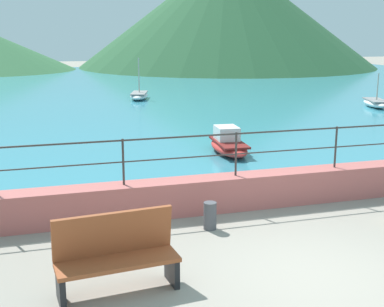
{
  "coord_description": "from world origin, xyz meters",
  "views": [
    {
      "loc": [
        -3.71,
        -6.25,
        3.57
      ],
      "look_at": [
        -0.78,
        3.7,
        1.1
      ],
      "focal_mm": 47.95,
      "sensor_mm": 36.0,
      "label": 1
    }
  ],
  "objects": [
    {
      "name": "bench_main",
      "position": [
        -2.86,
        0.41,
        0.56
      ],
      "size": [
        1.74,
        0.71,
        1.13
      ],
      "color": "#9E4C28",
      "rests_on": "ground"
    },
    {
      "name": "railing",
      "position": [
        0.0,
        3.2,
        1.34
      ],
      "size": [
        18.44,
        0.04,
        0.9
      ],
      "color": "#383330",
      "rests_on": "promenade_wall"
    },
    {
      "name": "ground_plane",
      "position": [
        0.0,
        0.0,
        0.0
      ],
      "size": [
        120.0,
        120.0,
        0.0
      ],
      "primitive_type": "plane",
      "color": "gray"
    },
    {
      "name": "boat_1",
      "position": [
        1.3,
        20.78,
        0.26
      ],
      "size": [
        1.52,
        2.46,
        2.18
      ],
      "color": "white",
      "rests_on": "lake_water"
    },
    {
      "name": "boat_2",
      "position": [
        11.62,
        14.68,
        0.26
      ],
      "size": [
        1.55,
        2.46,
        1.61
      ],
      "color": "white",
      "rests_on": "lake_water"
    },
    {
      "name": "hill_main",
      "position": [
        15.16,
        45.29,
        5.67
      ],
      "size": [
        30.59,
        30.59,
        11.34
      ],
      "primitive_type": "cone",
      "color": "#285633",
      "rests_on": "ground"
    },
    {
      "name": "boat_0",
      "position": [
        1.52,
        7.68,
        0.33
      ],
      "size": [
        1.07,
        2.36,
        0.76
      ],
      "color": "red",
      "rests_on": "lake_water"
    },
    {
      "name": "promenade_wall",
      "position": [
        0.0,
        3.2,
        0.35
      ],
      "size": [
        20.0,
        0.56,
        0.7
      ],
      "primitive_type": "cube",
      "color": "#BC605B",
      "rests_on": "ground"
    },
    {
      "name": "bollard",
      "position": [
        -0.87,
        2.23,
        0.26
      ],
      "size": [
        0.24,
        0.24,
        0.52
      ],
      "primitive_type": "cylinder",
      "color": "#4C4C51",
      "rests_on": "ground"
    },
    {
      "name": "lake_water",
      "position": [
        0.0,
        25.84,
        0.03
      ],
      "size": [
        64.0,
        44.32,
        0.06
      ],
      "primitive_type": "cube",
      "color": "teal",
      "rests_on": "ground"
    }
  ]
}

